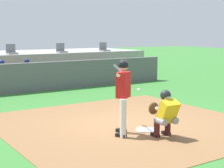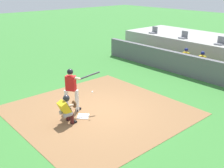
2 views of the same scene
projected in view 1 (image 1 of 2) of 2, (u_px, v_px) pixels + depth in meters
The scene contains 13 objects.
ground_plane at pixel (126, 124), 9.69m from camera, with size 80.00×80.00×0.00m, color #387A33.
dirt_infield at pixel (126, 124), 9.69m from camera, with size 6.40×6.40×0.01m, color olive.
home_plate at pixel (145, 130), 9.03m from camera, with size 0.44×0.44×0.02m, color white.
batter_at_plate at pixel (123, 92), 8.50m from camera, with size 0.74×1.35×1.80m.
catcher_crouched at pixel (165, 112), 8.37m from camera, with size 0.50×1.49×1.13m.
dugout_wall at pixel (35, 77), 14.97m from camera, with size 13.00×0.30×1.20m, color #59595E.
dugout_bench at pixel (26, 83), 15.85m from camera, with size 11.80×0.44×0.45m, color olive.
dugout_player_0 at pixel (3, 75), 15.09m from camera, with size 0.49×0.70×1.30m.
dugout_player_1 at pixel (28, 73), 15.68m from camera, with size 0.49×0.70×1.30m.
stands_platform at pixel (3, 66), 18.59m from camera, with size 15.00×4.40×1.40m, color #9E9E99.
stadium_seat_2 at pixel (11, 51), 17.22m from camera, with size 0.46×0.46×0.48m.
stadium_seat_3 at pixel (61, 50), 18.64m from camera, with size 0.46×0.46×0.48m.
stadium_seat_4 at pixel (104, 49), 20.06m from camera, with size 0.46×0.46×0.48m.
Camera 1 is at (-5.53, -7.66, 2.43)m, focal length 58.14 mm.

